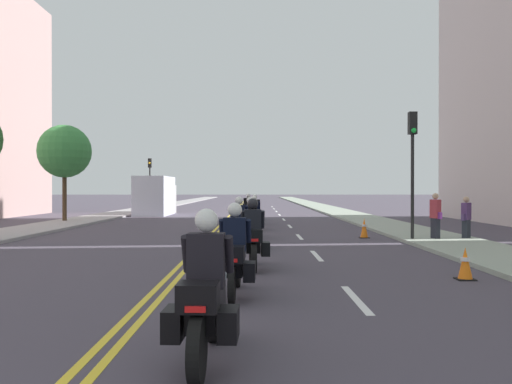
# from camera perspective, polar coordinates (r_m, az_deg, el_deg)

# --- Properties ---
(ground_plane) EXTENTS (264.00, 264.00, 0.00)m
(ground_plane) POSITION_cam_1_polar(r_m,az_deg,el_deg) (49.26, -2.18, -1.89)
(ground_plane) COLOR #453E4A
(sidewalk_left) EXTENTS (2.86, 144.00, 0.12)m
(sidewalk_left) POSITION_cam_1_polar(r_m,az_deg,el_deg) (50.27, -11.82, -1.78)
(sidewalk_left) COLOR #999597
(sidewalk_left) RESTS_ON ground
(sidewalk_right) EXTENTS (2.86, 144.00, 0.12)m
(sidewalk_right) POSITION_cam_1_polar(r_m,az_deg,el_deg) (49.67, 7.59, -1.80)
(sidewalk_right) COLOR #929D8D
(sidewalk_right) RESTS_ON ground
(centreline_yellow_inner) EXTENTS (0.12, 132.00, 0.01)m
(centreline_yellow_inner) POSITION_cam_1_polar(r_m,az_deg,el_deg) (49.27, -2.32, -1.88)
(centreline_yellow_inner) COLOR yellow
(centreline_yellow_inner) RESTS_ON ground
(centreline_yellow_outer) EXTENTS (0.12, 132.00, 0.01)m
(centreline_yellow_outer) POSITION_cam_1_polar(r_m,az_deg,el_deg) (49.26, -2.04, -1.88)
(centreline_yellow_outer) COLOR yellow
(centreline_yellow_outer) RESTS_ON ground
(lane_dashes_white) EXTENTS (0.14, 56.40, 0.01)m
(lane_dashes_white) POSITION_cam_1_polar(r_m,az_deg,el_deg) (30.30, 3.15, -3.26)
(lane_dashes_white) COLOR silver
(lane_dashes_white) RESTS_ON ground
(motorcycle_0) EXTENTS (0.77, 2.15, 1.68)m
(motorcycle_0) POSITION_cam_1_polar(r_m,az_deg,el_deg) (5.96, -5.51, -11.54)
(motorcycle_0) COLOR black
(motorcycle_0) RESTS_ON ground
(motorcycle_1) EXTENTS (0.77, 2.10, 1.66)m
(motorcycle_1) POSITION_cam_1_polar(r_m,az_deg,el_deg) (9.57, -2.42, -7.04)
(motorcycle_1) COLOR black
(motorcycle_1) RESTS_ON ground
(motorcycle_2) EXTENTS (0.78, 2.16, 1.68)m
(motorcycle_2) POSITION_cam_1_polar(r_m,az_deg,el_deg) (12.76, -0.45, -5.21)
(motorcycle_2) COLOR black
(motorcycle_2) RESTS_ON ground
(motorcycle_3) EXTENTS (0.76, 2.18, 1.66)m
(motorcycle_3) POSITION_cam_1_polar(r_m,az_deg,el_deg) (17.13, -1.93, -3.82)
(motorcycle_3) COLOR black
(motorcycle_3) RESTS_ON ground
(motorcycle_4) EXTENTS (0.78, 2.13, 1.58)m
(motorcycle_4) POSITION_cam_1_polar(r_m,az_deg,el_deg) (20.89, -0.74, -3.11)
(motorcycle_4) COLOR black
(motorcycle_4) RESTS_ON ground
(motorcycle_5) EXTENTS (0.77, 2.23, 1.58)m
(motorcycle_5) POSITION_cam_1_polar(r_m,az_deg,el_deg) (24.78, -0.33, -2.59)
(motorcycle_5) COLOR black
(motorcycle_5) RESTS_ON ground
(motorcycle_6) EXTENTS (0.78, 2.13, 1.61)m
(motorcycle_6) POSITION_cam_1_polar(r_m,az_deg,el_deg) (28.48, -0.24, -2.17)
(motorcycle_6) COLOR black
(motorcycle_6) RESTS_ON ground
(motorcycle_7) EXTENTS (0.78, 2.17, 1.63)m
(motorcycle_7) POSITION_cam_1_polar(r_m,az_deg,el_deg) (32.03, -0.95, -1.91)
(motorcycle_7) COLOR black
(motorcycle_7) RESTS_ON ground
(traffic_cone_0) EXTENTS (0.36, 0.36, 0.77)m
(traffic_cone_0) POSITION_cam_1_polar(r_m,az_deg,el_deg) (21.18, 11.32, -3.79)
(traffic_cone_0) COLOR black
(traffic_cone_0) RESTS_ON ground
(traffic_cone_1) EXTENTS (0.37, 0.37, 0.68)m
(traffic_cone_1) POSITION_cam_1_polar(r_m,az_deg,el_deg) (12.09, 21.25, -7.11)
(traffic_cone_1) COLOR black
(traffic_cone_1) RESTS_ON ground
(traffic_light_near) EXTENTS (0.28, 0.38, 4.66)m
(traffic_light_near) POSITION_cam_1_polar(r_m,az_deg,el_deg) (20.05, 16.20, 4.06)
(traffic_light_near) COLOR black
(traffic_light_near) RESTS_ON ground
(traffic_light_far) EXTENTS (0.28, 0.38, 4.54)m
(traffic_light_far) POSITION_cam_1_polar(r_m,az_deg,el_deg) (47.14, -11.33, 1.83)
(traffic_light_far) COLOR black
(traffic_light_far) RESTS_ON ground
(pedestrian_0) EXTENTS (0.46, 0.44, 1.63)m
(pedestrian_0) POSITION_cam_1_polar(r_m,az_deg,el_deg) (20.93, 21.34, -2.60)
(pedestrian_0) COLOR #242932
(pedestrian_0) RESTS_ON ground
(pedestrian_1) EXTENTS (0.34, 0.50, 1.75)m
(pedestrian_1) POSITION_cam_1_polar(r_m,az_deg,el_deg) (20.34, 18.45, -2.49)
(pedestrian_1) COLOR #22232D
(pedestrian_1) RESTS_ON ground
(street_tree_0) EXTENTS (2.98, 2.98, 5.52)m
(street_tree_0) POSITION_cam_1_polar(r_m,az_deg,el_deg) (32.14, -19.81, 4.07)
(street_tree_0) COLOR #4A3522
(street_tree_0) RESTS_ON ground
(parked_truck) EXTENTS (2.20, 6.50, 2.80)m
(parked_truck) POSITION_cam_1_polar(r_m,az_deg,el_deg) (40.18, -10.68, -0.57)
(parked_truck) COLOR beige
(parked_truck) RESTS_ON ground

